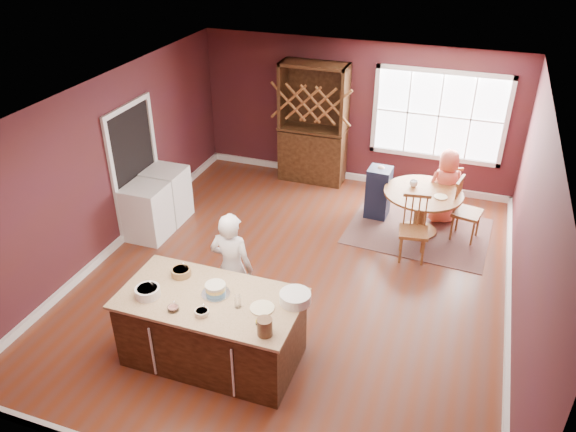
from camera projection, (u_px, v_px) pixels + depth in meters
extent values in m
plane|color=brown|center=(296.00, 277.00, 8.31)|extent=(7.00, 7.00, 0.00)
plane|color=white|center=(297.00, 101.00, 6.96)|extent=(7.00, 7.00, 0.00)
plane|color=#451C18|center=(356.00, 114.00, 10.49)|extent=(6.00, 0.00, 6.00)
plane|color=#451C18|center=(165.00, 379.00, 4.78)|extent=(6.00, 0.00, 6.00)
plane|color=#451C18|center=(109.00, 166.00, 8.50)|extent=(0.00, 7.00, 7.00)
plane|color=#451C18|center=(531.00, 236.00, 6.77)|extent=(0.00, 7.00, 7.00)
cube|color=black|center=(213.00, 331.00, 6.68)|extent=(2.03, 1.03, 0.83)
cube|color=tan|center=(210.00, 299.00, 6.44)|extent=(2.11, 1.11, 0.04)
cylinder|color=brown|center=(418.00, 230.00, 9.42)|extent=(0.59, 0.59, 0.04)
cylinder|color=brown|center=(421.00, 213.00, 9.25)|extent=(0.21, 0.21, 0.67)
cylinder|color=brown|center=(423.00, 193.00, 9.06)|extent=(1.27, 1.27, 0.04)
imported|color=silver|center=(232.00, 268.00, 7.16)|extent=(0.58, 0.38, 1.58)
cylinder|color=silver|center=(148.00, 292.00, 6.43)|extent=(0.29, 0.29, 0.11)
cylinder|color=#AE7341|center=(181.00, 272.00, 6.78)|extent=(0.24, 0.24, 0.09)
cylinder|color=silver|center=(173.00, 308.00, 6.22)|extent=(0.13, 0.13, 0.05)
cylinder|color=white|center=(202.00, 313.00, 6.15)|extent=(0.16, 0.16, 0.06)
cylinder|color=silver|center=(238.00, 301.00, 6.24)|extent=(0.08, 0.08, 0.16)
cylinder|color=beige|center=(262.00, 308.00, 6.25)|extent=(0.28, 0.28, 0.02)
cylinder|color=silver|center=(295.00, 298.00, 6.33)|extent=(0.36, 0.36, 0.12)
cylinder|color=brown|center=(265.00, 327.00, 5.85)|extent=(0.17, 0.17, 0.20)
cube|color=brown|center=(418.00, 231.00, 9.42)|extent=(2.37, 1.89, 0.01)
imported|color=#DF5D48|center=(446.00, 187.00, 9.42)|extent=(0.75, 0.63, 1.31)
cylinder|color=beige|center=(441.00, 197.00, 8.89)|extent=(0.22, 0.22, 0.02)
imported|color=silver|center=(414.00, 184.00, 9.19)|extent=(0.16, 0.16, 0.10)
cube|color=#321A10|center=(313.00, 124.00, 10.58)|extent=(1.26, 0.52, 2.30)
cube|color=silver|center=(147.00, 212.00, 9.07)|extent=(0.63, 0.61, 0.91)
cube|color=silver|center=(167.00, 194.00, 9.59)|extent=(0.64, 0.62, 0.93)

